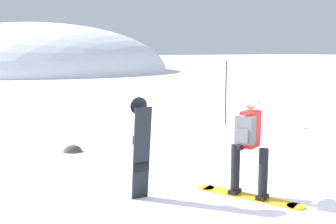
% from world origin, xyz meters
% --- Properties ---
extents(ground_plane, '(300.00, 300.00, 0.00)m').
position_xyz_m(ground_plane, '(0.00, 0.00, 0.00)').
color(ground_plane, white).
extents(ridge_peak_main, '(28.49, 25.64, 10.48)m').
position_xyz_m(ridge_peak_main, '(4.57, 41.84, 0.00)').
color(ridge_peak_main, white).
rests_on(ridge_peak_main, ground).
extents(snowboarder_main, '(1.01, 1.66, 1.71)m').
position_xyz_m(snowboarder_main, '(-0.23, 0.23, 0.92)').
color(snowboarder_main, orange).
rests_on(snowboarder_main, ground).
extents(spare_snowboard, '(0.28, 0.23, 1.65)m').
position_xyz_m(spare_snowboard, '(-1.78, 0.98, 0.84)').
color(spare_snowboard, black).
rests_on(spare_snowboard, ground).
extents(piste_marker_near, '(0.20, 0.20, 2.06)m').
position_xyz_m(piste_marker_near, '(3.39, 5.84, 1.17)').
color(piste_marker_near, black).
rests_on(piste_marker_near, ground).
extents(rock_dark, '(0.45, 0.38, 0.31)m').
position_xyz_m(rock_dark, '(-1.90, 4.62, 0.00)').
color(rock_dark, '#4C4742').
rests_on(rock_dark, ground).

